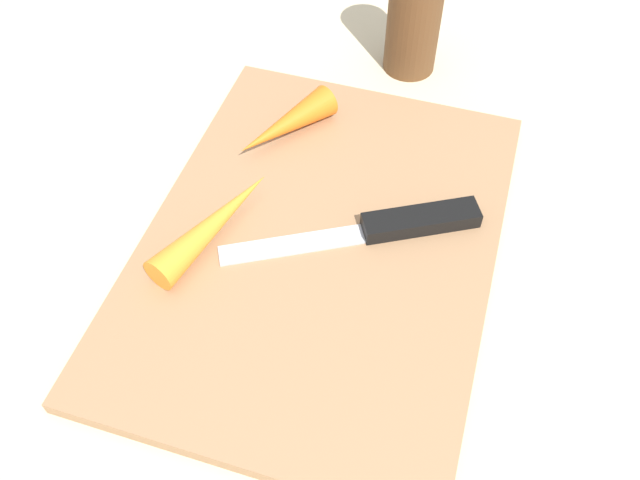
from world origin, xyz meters
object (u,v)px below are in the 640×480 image
(knife, at_px, (404,223))
(cutting_board, at_px, (320,245))
(pepper_grinder, at_px, (415,10))
(carrot_long, at_px, (214,223))
(carrot_short, at_px, (285,125))

(knife, bearing_deg, cutting_board, -1.11)
(cutting_board, xyz_separation_m, knife, (0.03, -0.06, 0.01))
(cutting_board, xyz_separation_m, pepper_grinder, (0.24, -0.02, 0.06))
(carrot_long, xyz_separation_m, pepper_grinder, (0.26, -0.09, 0.04))
(cutting_board, relative_size, carrot_long, 2.98)
(carrot_long, bearing_deg, carrot_short, 11.23)
(cutting_board, bearing_deg, carrot_long, 103.11)
(cutting_board, bearing_deg, pepper_grinder, -3.74)
(knife, height_order, pepper_grinder, pepper_grinder)
(knife, xyz_separation_m, pepper_grinder, (0.21, 0.04, 0.04))
(pepper_grinder, bearing_deg, cutting_board, 176.26)
(pepper_grinder, bearing_deg, carrot_short, 151.50)
(carrot_long, height_order, carrot_short, carrot_short)
(cutting_board, relative_size, carrot_short, 3.79)
(carrot_short, bearing_deg, carrot_long, 23.16)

